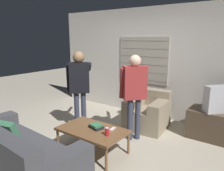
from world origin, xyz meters
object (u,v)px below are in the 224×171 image
(spare_remote, at_px, (112,129))
(person_left_standing, at_px, (79,81))
(couch_blue, at_px, (14,157))
(armchair_beige, at_px, (148,113))
(tv, at_px, (223,99))
(soda_can, at_px, (107,132))
(person_right_standing, at_px, (134,87))
(book_stack, at_px, (96,126))
(coffee_table, at_px, (92,131))

(spare_remote, bearing_deg, person_left_standing, 158.14)
(person_left_standing, bearing_deg, couch_blue, -120.42)
(armchair_beige, distance_m, tv, 1.45)
(couch_blue, distance_m, soda_can, 1.32)
(couch_blue, relative_size, person_right_standing, 1.31)
(person_left_standing, xyz_separation_m, book_stack, (0.83, -0.48, -0.58))
(couch_blue, distance_m, tv, 3.51)
(couch_blue, height_order, armchair_beige, couch_blue)
(coffee_table, relative_size, soda_can, 8.77)
(person_left_standing, bearing_deg, coffee_table, -78.03)
(soda_can, bearing_deg, person_right_standing, 92.98)
(coffee_table, xyz_separation_m, person_right_standing, (0.30, 0.82, 0.62))
(person_left_standing, bearing_deg, tv, -17.72)
(person_left_standing, distance_m, book_stack, 1.12)
(armchair_beige, relative_size, coffee_table, 0.82)
(armchair_beige, bearing_deg, tv, -175.31)
(soda_can, bearing_deg, coffee_table, 171.63)
(armchair_beige, distance_m, soda_can, 1.53)
(couch_blue, relative_size, book_stack, 7.94)
(soda_can, bearing_deg, armchair_beige, 93.24)
(book_stack, distance_m, spare_remote, 0.27)
(couch_blue, distance_m, person_right_standing, 2.18)
(tv, xyz_separation_m, soda_can, (-1.26, -1.77, -0.32))
(spare_remote, bearing_deg, tv, 46.90)
(soda_can, distance_m, spare_remote, 0.23)
(soda_can, bearing_deg, tv, 54.55)
(coffee_table, distance_m, soda_can, 0.36)
(armchair_beige, relative_size, book_stack, 3.48)
(person_right_standing, bearing_deg, spare_remote, -139.25)
(spare_remote, bearing_deg, soda_can, -76.83)
(tv, relative_size, book_stack, 2.34)
(couch_blue, distance_m, person_left_standing, 1.86)
(couch_blue, xyz_separation_m, tv, (2.00, 2.85, 0.48))
(person_left_standing, height_order, book_stack, person_left_standing)
(person_right_standing, bearing_deg, person_left_standing, 146.41)
(coffee_table, bearing_deg, book_stack, 61.87)
(person_right_standing, height_order, spare_remote, person_right_standing)
(couch_blue, bearing_deg, person_right_standing, 73.28)
(tv, xyz_separation_m, book_stack, (-1.57, -1.66, -0.35))
(person_right_standing, relative_size, spare_remote, 11.93)
(couch_blue, xyz_separation_m, coffee_table, (0.40, 1.13, 0.06))
(person_left_standing, distance_m, person_right_standing, 1.13)
(couch_blue, bearing_deg, tv, 57.82)
(coffee_table, relative_size, tv, 1.82)
(spare_remote, bearing_deg, couch_blue, -120.18)
(coffee_table, distance_m, person_right_standing, 1.07)
(tv, xyz_separation_m, person_right_standing, (-1.30, -0.90, 0.21))
(coffee_table, bearing_deg, person_left_standing, 145.81)
(tv, height_order, person_left_standing, person_left_standing)
(person_left_standing, bearing_deg, soda_can, -71.32)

